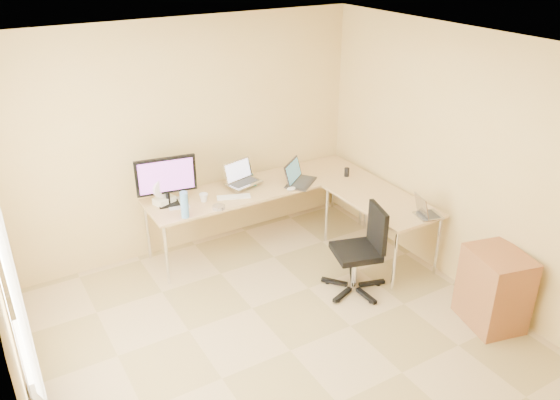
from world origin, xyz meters
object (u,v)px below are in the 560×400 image
laptop_center (243,173)px  mug (204,198)px  desk_main (260,214)px  monitor (167,181)px  water_bottle (184,205)px  desk_return (379,228)px  laptop_black (301,173)px  cabinet (494,290)px  desk_fan (161,191)px  laptop_return (429,207)px  office_chair (356,248)px  keyboard (234,197)px

laptop_center → mug: size_ratio=3.93×
mug → desk_main: bearing=4.6°
monitor → water_bottle: bearing=-73.8°
desk_return → laptop_black: 1.09m
desk_main → water_bottle: water_bottle is taller
cabinet → water_bottle: bearing=148.5°
laptop_center → desk_fan: size_ratio=1.35×
laptop_return → office_chair: office_chair is taller
desk_return → monitor: bearing=152.6°
cabinet → desk_return: bearing=109.4°
desk_main → laptop_center: 0.57m
desk_main → laptop_return: size_ratio=9.09×
desk_main → laptop_return: bearing=-54.1°
monitor → desk_main: bearing=5.8°
water_bottle → laptop_return: bearing=-30.2°
desk_main → keyboard: size_ratio=7.20×
keyboard → desk_main: bearing=39.8°
office_chair → cabinet: (0.78, -1.09, -0.14)m
desk_fan → monitor: bearing=-76.4°
laptop_return → cabinet: 1.03m
desk_main → desk_return: 1.40m
cabinet → laptop_center: bearing=131.0°
keyboard → desk_fan: desk_fan is taller
laptop_black → office_chair: 1.25m
desk_return → laptop_black: bearing=123.4°
desk_return → office_chair: (-0.63, -0.38, 0.14)m
desk_main → keyboard: 0.57m
laptop_black → cabinet: 2.43m
laptop_center → laptop_return: bearing=-65.2°
laptop_center → desk_return: bearing=-56.7°
desk_fan → laptop_return: bearing=-59.4°
desk_fan → desk_main: bearing=-29.2°
desk_return → laptop_black: (-0.53, 0.81, 0.50)m
desk_fan → cabinet: bearing=-71.8°
mug → laptop_return: (1.85, -1.49, 0.05)m
monitor → office_chair: 2.09m
laptop_black → water_bottle: 1.48m
mug → water_bottle: bearing=-142.5°
desk_return → keyboard: (-1.38, 0.86, 0.37)m
desk_main → desk_return: same height
laptop_black → laptop_return: 1.53m
desk_main → desk_fan: 1.24m
desk_return → laptop_return: size_ratio=4.46×
monitor → keyboard: bearing=-7.4°
monitor → desk_fan: 0.15m
monitor → laptop_center: monitor is taller
desk_return → cabinet: 1.47m
laptop_return → laptop_black: bearing=40.6°
desk_return → cabinet: cabinet is taller
keyboard → desk_fan: bearing=-179.2°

